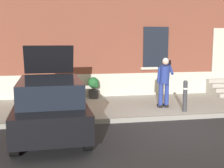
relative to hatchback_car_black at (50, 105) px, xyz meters
The scene contains 9 objects.
ground_plane 3.63m from the hatchback_car_black, ahead, with size 80.00×80.00×0.00m, color #232326.
sidewalk 4.48m from the hatchback_car_black, 36.78° to the left, with size 24.00×3.60×0.15m, color #99968E.
curb_edge 3.70m from the hatchback_car_black, 12.51° to the left, with size 24.00×0.12×0.15m, color gray.
building_facade 6.89m from the hatchback_car_black, 55.35° to the left, with size 24.00×1.52×7.50m.
hatchback_car_black is the anchor object (origin of this frame).
bollard_near_person 4.49m from the hatchback_car_black, 15.44° to the left, with size 0.15×0.15×1.04m.
person_on_phone 4.30m from the hatchback_car_black, 25.99° to the left, with size 0.51×0.49×1.75m.
planter_cream 3.78m from the hatchback_car_black, 99.71° to the left, with size 0.44×0.44×0.86m.
planter_charcoal 4.41m from the hatchback_car_black, 67.81° to the left, with size 0.44×0.44×0.86m.
Camera 1 is at (-3.40, -7.85, 2.50)m, focal length 48.72 mm.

